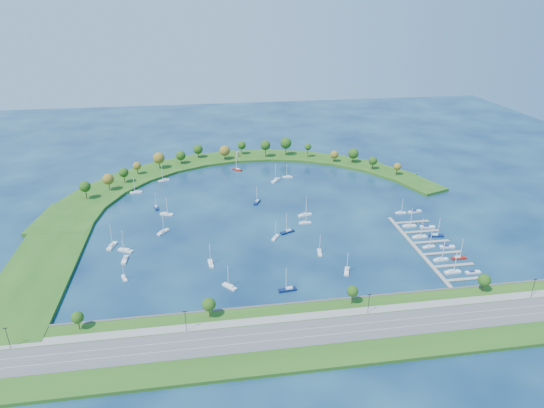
{
  "coord_description": "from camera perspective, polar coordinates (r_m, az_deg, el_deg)",
  "views": [
    {
      "loc": [
        -38.31,
        -278.17,
        131.7
      ],
      "look_at": [
        5.0,
        5.0,
        4.0
      ],
      "focal_mm": 30.99,
      "sensor_mm": 36.0,
      "label": 1
    }
  ],
  "objects": [
    {
      "name": "docked_boat_5",
      "position": [
        286.58,
        20.5,
        -4.86
      ],
      "size": [
        8.54,
        3.35,
        1.7
      ],
      "rotation": [
        0.0,
        0.0,
        -0.13
      ],
      "color": "white",
      "rests_on": "ground"
    },
    {
      "name": "moored_boat_16",
      "position": [
        372.88,
        -13.01,
        2.86
      ],
      "size": [
        8.95,
        4.92,
        12.68
      ],
      "rotation": [
        0.0,
        0.0,
        3.45
      ],
      "color": "white",
      "rests_on": "ground"
    },
    {
      "name": "dock_system",
      "position": [
        282.3,
        18.53,
        -5.07
      ],
      "size": [
        24.28,
        82.0,
        1.6
      ],
      "color": "gray",
      "rests_on": "ground"
    },
    {
      "name": "docked_boat_2",
      "position": [
        271.84,
        19.82,
        -6.31
      ],
      "size": [
        8.42,
        3.09,
        12.1
      ],
      "rotation": [
        0.0,
        0.0,
        0.1
      ],
      "color": "white",
      "rests_on": "ground"
    },
    {
      "name": "docked_boat_8",
      "position": [
        303.84,
        16.34,
        -2.52
      ],
      "size": [
        8.36,
        2.35,
        12.28
      ],
      "rotation": [
        0.0,
        0.0,
        -0.0
      ],
      "color": "white",
      "rests_on": "ground"
    },
    {
      "name": "moored_boat_9",
      "position": [
        232.03,
        1.91,
        -10.29
      ],
      "size": [
        9.06,
        3.34,
        13.02
      ],
      "rotation": [
        0.0,
        0.0,
        3.24
      ],
      "color": "#0A1742",
      "rests_on": "ground"
    },
    {
      "name": "moored_boat_21",
      "position": [
        268.01,
        -17.44,
        -6.41
      ],
      "size": [
        3.03,
        8.72,
        12.59
      ],
      "rotation": [
        0.0,
        0.0,
        4.64
      ],
      "color": "white",
      "rests_on": "ground"
    },
    {
      "name": "moored_boat_15",
      "position": [
        355.2,
        -16.18,
        1.43
      ],
      "size": [
        8.77,
        3.32,
        12.58
      ],
      "rotation": [
        0.0,
        0.0,
        3.25
      ],
      "color": "white",
      "rests_on": "ground"
    },
    {
      "name": "moored_boat_6",
      "position": [
        254.46,
        -7.45,
        -7.13
      ],
      "size": [
        3.22,
        8.48,
        12.15
      ],
      "rotation": [
        0.0,
        0.0,
        1.68
      ],
      "color": "white",
      "rests_on": "ground"
    },
    {
      "name": "south_shoreline",
      "position": [
        206.55,
        4.15,
        -15.3
      ],
      "size": [
        420.0,
        43.1,
        11.6
      ],
      "color": "#215215",
      "rests_on": "ground"
    },
    {
      "name": "moored_boat_14",
      "position": [
        278.11,
        0.41,
        -4.03
      ],
      "size": [
        5.6,
        7.43,
        10.9
      ],
      "rotation": [
        0.0,
        0.0,
        1.03
      ],
      "color": "white",
      "rests_on": "ground"
    },
    {
      "name": "docked_boat_4",
      "position": [
        282.83,
        18.51,
        -4.89
      ],
      "size": [
        7.56,
        3.22,
        10.77
      ],
      "rotation": [
        0.0,
        0.0,
        0.16
      ],
      "color": "white",
      "rests_on": "ground"
    },
    {
      "name": "docked_boat_9",
      "position": [
        306.06,
        18.34,
        -2.64
      ],
      "size": [
        9.17,
        3.84,
        1.81
      ],
      "rotation": [
        0.0,
        0.0,
        -0.16
      ],
      "color": "white",
      "rests_on": "ground"
    },
    {
      "name": "moored_boat_19",
      "position": [
        249.11,
        9.08,
        -7.99
      ],
      "size": [
        5.01,
        8.3,
        11.81
      ],
      "rotation": [
        0.0,
        0.0,
        4.34
      ],
      "color": "white",
      "rests_on": "ground"
    },
    {
      "name": "moored_boat_20",
      "position": [
        284.55,
        1.89,
        -3.34
      ],
      "size": [
        9.23,
        5.93,
        13.21
      ],
      "rotation": [
        0.0,
        0.0,
        3.56
      ],
      "color": "#0A1742",
      "rests_on": "ground"
    },
    {
      "name": "breakwater_trees",
      "position": [
        390.02,
        -4.75,
        5.86
      ],
      "size": [
        238.35,
        91.33,
        16.09
      ],
      "color": "#382314",
      "rests_on": "breakwater"
    },
    {
      "name": "moored_boat_3",
      "position": [
        370.9,
        1.91,
        3.36
      ],
      "size": [
        8.02,
        3.03,
        11.51
      ],
      "rotation": [
        0.0,
        0.0,
        3.03
      ],
      "color": "white",
      "rests_on": "ground"
    },
    {
      "name": "moored_boat_8",
      "position": [
        277.0,
        -17.36,
        -5.35
      ],
      "size": [
        9.01,
        6.55,
        13.13
      ],
      "rotation": [
        0.0,
        0.0,
        2.63
      ],
      "color": "white",
      "rests_on": "ground"
    },
    {
      "name": "docked_boat_6",
      "position": [
        292.19,
        17.49,
        -3.77
      ],
      "size": [
        8.76,
        2.95,
        12.68
      ],
      "rotation": [
        0.0,
        0.0,
        0.06
      ],
      "color": "white",
      "rests_on": "ground"
    },
    {
      "name": "moored_boat_18",
      "position": [
        363.5,
        0.5,
        2.95
      ],
      "size": [
        8.54,
        9.36,
        14.58
      ],
      "rotation": [
        0.0,
        0.0,
        4.01
      ],
      "color": "white",
      "rests_on": "ground"
    },
    {
      "name": "moored_boat_17",
      "position": [
        263.91,
        5.81,
        -5.83
      ],
      "size": [
        3.19,
        7.78,
        11.11
      ],
      "rotation": [
        0.0,
        0.0,
        1.42
      ],
      "color": "white",
      "rests_on": "ground"
    },
    {
      "name": "moored_boat_4",
      "position": [
        325.82,
        -13.87,
        -0.39
      ],
      "size": [
        3.88,
        8.45,
        11.99
      ],
      "rotation": [
        0.0,
        0.0,
        4.92
      ],
      "color": "#0A1742",
      "rests_on": "ground"
    },
    {
      "name": "moored_boat_7",
      "position": [
        324.97,
        -1.82,
        0.28
      ],
      "size": [
        5.73,
        8.65,
        12.42
      ],
      "rotation": [
        0.0,
        0.0,
        4.27
      ],
      "color": "#0A1742",
      "rests_on": "ground"
    },
    {
      "name": "docked_boat_10",
      "position": [
        320.55,
        15.36,
        -0.98
      ],
      "size": [
        7.16,
        2.28,
        10.42
      ],
      "rotation": [
        0.0,
        0.0,
        -0.04
      ],
      "color": "white",
      "rests_on": "ground"
    },
    {
      "name": "moored_boat_11",
      "position": [
        234.97,
        -5.17,
        -9.91
      ],
      "size": [
        7.15,
        7.81,
        12.18
      ],
      "rotation": [
        0.0,
        0.0,
        2.28
      ],
      "color": "white",
      "rests_on": "ground"
    },
    {
      "name": "moored_boat_12",
      "position": [
        284.12,
        -18.86,
        -4.79
      ],
      "size": [
        5.26,
        9.73,
        13.78
      ],
      "rotation": [
        0.0,
        0.0,
        1.27
      ],
      "color": "white",
      "rests_on": "ground"
    },
    {
      "name": "moored_boat_10",
      "position": [
        387.45,
        -4.25,
        4.23
      ],
      "size": [
        8.0,
        7.09,
        12.33
      ],
      "rotation": [
        0.0,
        0.0,
        2.46
      ],
      "color": "maroon",
      "rests_on": "ground"
    },
    {
      "name": "moored_boat_0",
      "position": [
        296.53,
        4.02,
        -2.21
      ],
      "size": [
        7.64,
        2.46,
        11.1
      ],
      "rotation": [
        0.0,
        0.0,
        6.33
      ],
      "color": "white",
      "rests_on": "ground"
    },
    {
      "name": "docked_boat_11",
      "position": [
        324.86,
        16.94,
        -0.87
      ],
      "size": [
        9.24,
        3.86,
        1.83
      ],
      "rotation": [
        0.0,
        0.0,
        0.15
      ],
      "color": "white",
      "rests_on": "ground"
    },
    {
      "name": "docked_boat_3",
      "position": [
        276.91,
        21.74,
        -6.05
      ],
      "size": [
        8.22,
        2.38,
        12.05
      ],
      "rotation": [
        0.0,
        0.0,
        -0.01
      ],
      "color": "maroon",
      "rests_on": "ground"
    },
    {
      "name": "ground",
      "position": [
        310.14,
        -0.77,
        -1.1
      ],
      "size": [
        700.0,
        700.0,
        0.0
      ],
      "primitive_type": "plane",
      "color": "#06153C",
      "rests_on": "ground"
    },
    {
      "name": "moored_boat_2",
      "position": [
        252.05,
        -17.52,
        -8.51
      ],
      "size": [
        3.91,
        6.77,
        9.61
      ],
      "rotation": [
        0.0,
        0.0,
        5.05
      ],
      "color": "white",
      "rests_on": "ground"
    },
    {
      "name": "docked_boat_0",
      "position": [
        262.43,
        21.08,
        -7.66
      ],
      "size": [
        8.82,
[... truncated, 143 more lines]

